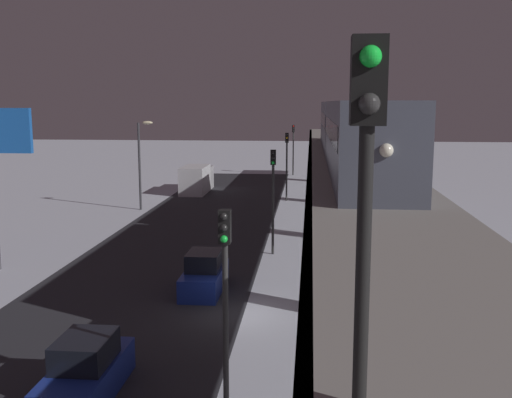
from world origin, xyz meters
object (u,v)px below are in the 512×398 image
at_px(traffic_light_near, 225,290).
at_px(traffic_light_distant, 293,142).
at_px(subway_train, 349,128).
at_px(traffic_light_mid, 273,186).
at_px(traffic_light_far, 287,157).
at_px(sedan_blue_2, 204,275).
at_px(sedan_blue, 86,373).
at_px(rail_signal, 366,162).
at_px(box_truck, 197,179).

bearing_deg(traffic_light_near, traffic_light_distant, -90.00).
bearing_deg(subway_train, traffic_light_near, 78.19).
relative_size(traffic_light_mid, traffic_light_distant, 1.00).
distance_m(traffic_light_far, traffic_light_distant, 20.22).
xyz_separation_m(sedan_blue_2, traffic_light_far, (-2.90, -27.70, 3.40)).
bearing_deg(traffic_light_mid, sedan_blue, 75.70).
xyz_separation_m(sedan_blue, traffic_light_near, (-4.70, 1.78, 3.40)).
distance_m(rail_signal, sedan_blue, 15.30).
xyz_separation_m(sedan_blue, traffic_light_mid, (-4.70, -18.44, 3.40)).
bearing_deg(rail_signal, box_truck, -77.21).
distance_m(sedan_blue_2, box_truck, 33.08).
bearing_deg(traffic_light_mid, box_truck, -69.14).
relative_size(subway_train, traffic_light_far, 5.76).
distance_m(sedan_blue_2, traffic_light_far, 28.06).
bearing_deg(rail_signal, traffic_light_distant, -87.69).
relative_size(box_truck, traffic_light_near, 1.16).
xyz_separation_m(rail_signal, traffic_light_far, (2.81, -49.49, -4.38)).
distance_m(sedan_blue, traffic_light_mid, 19.33).
bearing_deg(subway_train, rail_signal, 86.73).
xyz_separation_m(subway_train, sedan_blue, (9.27, 20.06, -6.83)).
relative_size(sedan_blue, traffic_light_distant, 0.70).
height_order(subway_train, traffic_light_mid, subway_train).
height_order(subway_train, box_truck, subway_train).
relative_size(box_truck, traffic_light_mid, 1.16).
distance_m(subway_train, traffic_light_mid, 5.94).
distance_m(subway_train, rail_signal, 30.95).
bearing_deg(box_truck, rail_signal, 102.79).
relative_size(sedan_blue_2, box_truck, 0.59).
distance_m(traffic_light_near, traffic_light_distant, 60.67).
xyz_separation_m(subway_train, rail_signal, (1.76, 30.89, 0.95)).
height_order(sedan_blue, traffic_light_mid, traffic_light_mid).
distance_m(traffic_light_mid, traffic_light_distant, 40.45).
bearing_deg(traffic_light_near, traffic_light_far, -90.00).
xyz_separation_m(rail_signal, traffic_light_mid, (2.81, -29.27, -4.38)).
bearing_deg(subway_train, sedan_blue, 65.20).
height_order(traffic_light_near, traffic_light_mid, same).
xyz_separation_m(sedan_blue_2, traffic_light_mid, (-2.90, -7.48, 3.40)).
bearing_deg(traffic_light_distant, sedan_blue, 85.44).
distance_m(subway_train, sedan_blue, 23.13).
bearing_deg(sedan_blue_2, traffic_light_distant, 86.54).
bearing_deg(sedan_blue, subway_train, 65.20).
xyz_separation_m(traffic_light_far, traffic_light_distant, (0.00, -20.22, 0.00)).
distance_m(sedan_blue, sedan_blue_2, 11.11).
relative_size(subway_train, box_truck, 4.98).
xyz_separation_m(sedan_blue, traffic_light_far, (-4.70, -38.66, 3.40)).
height_order(rail_signal, sedan_blue, rail_signal).
height_order(traffic_light_near, traffic_light_distant, same).
xyz_separation_m(traffic_light_mid, traffic_light_far, (0.00, -20.22, 0.00)).
bearing_deg(sedan_blue_2, traffic_light_mid, 68.80).
bearing_deg(traffic_light_distant, box_truck, 58.52).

